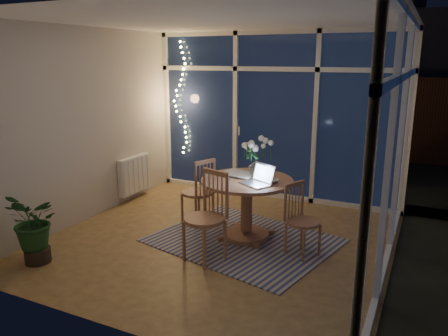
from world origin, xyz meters
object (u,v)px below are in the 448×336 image
(potted_plant, at_px, (35,230))
(chair_right, at_px, (303,220))
(chair_left, at_px, (197,191))
(dining_table, at_px, (247,209))
(chair_front, at_px, (204,217))
(laptop, at_px, (256,174))
(flower_vase, at_px, (257,167))

(potted_plant, bearing_deg, chair_right, 28.92)
(chair_left, distance_m, chair_right, 1.58)
(dining_table, xyz_separation_m, chair_left, (-0.78, 0.15, 0.09))
(chair_right, height_order, chair_front, chair_front)
(chair_left, bearing_deg, potted_plant, -9.15)
(chair_front, bearing_deg, chair_right, 48.73)
(chair_front, height_order, laptop, chair_front)
(laptop, bearing_deg, chair_front, -92.54)
(chair_front, relative_size, laptop, 2.98)
(chair_right, xyz_separation_m, laptop, (-0.59, 0.01, 0.46))
(flower_vase, bearing_deg, chair_left, -173.44)
(flower_vase, distance_m, potted_plant, 2.66)
(laptop, height_order, potted_plant, laptop)
(dining_table, distance_m, potted_plant, 2.43)
(chair_left, distance_m, chair_front, 1.10)
(flower_vase, bearing_deg, laptop, -70.10)
(laptop, bearing_deg, chair_right, 27.21)
(chair_right, bearing_deg, chair_front, 147.44)
(dining_table, relative_size, chair_left, 1.20)
(potted_plant, bearing_deg, flower_vase, 45.10)
(chair_left, xyz_separation_m, laptop, (0.96, -0.32, 0.42))
(chair_left, relative_size, chair_front, 0.92)
(dining_table, height_order, potted_plant, dining_table)
(flower_vase, bearing_deg, potted_plant, -134.90)
(dining_table, xyz_separation_m, chair_right, (0.77, -0.18, 0.04))
(potted_plant, bearing_deg, laptop, 35.82)
(chair_front, relative_size, flower_vase, 4.85)
(chair_right, height_order, potted_plant, chair_right)
(dining_table, height_order, flower_vase, flower_vase)
(chair_front, height_order, potted_plant, chair_front)
(chair_left, height_order, flower_vase, flower_vase)
(chair_left, height_order, chair_front, chair_front)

